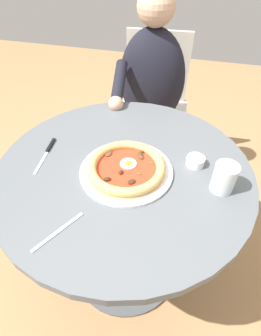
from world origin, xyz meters
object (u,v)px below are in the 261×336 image
pizza_on_plate (126,168)px  water_glass (224,179)px  steak_knife (48,150)px  cafe_chair_diner (154,97)px  fork_utensil (58,232)px  diner_person (150,114)px  dining_table (124,196)px  ramekin_capers (195,161)px

pizza_on_plate → water_glass: (-0.32, -0.01, 0.02)m
steak_knife → cafe_chair_diner: size_ratio=0.22×
pizza_on_plate → fork_utensil: size_ratio=2.06×
fork_utensil → diner_person: bearing=-93.2°
pizza_on_plate → steak_knife: size_ratio=1.61×
dining_table → ramekin_capers: size_ratio=14.19×
dining_table → water_glass: 0.39m
steak_knife → ramekin_capers: 0.55m
pizza_on_plate → fork_utensil: 0.31m
pizza_on_plate → ramekin_capers: size_ratio=5.00×
pizza_on_plate → cafe_chair_diner: size_ratio=0.35×
pizza_on_plate → steak_knife: pizza_on_plate is taller
pizza_on_plate → diner_person: diner_person is taller
pizza_on_plate → diner_person: (0.06, -0.71, -0.23)m
pizza_on_plate → ramekin_capers: (-0.22, -0.10, -0.00)m
pizza_on_plate → dining_table: bearing=-55.9°
water_glass → dining_table: bearing=-3.3°
water_glass → ramekin_capers: 0.13m
pizza_on_plate → water_glass: bearing=-178.9°
fork_utensil → steak_knife: bearing=-57.6°
water_glass → diner_person: diner_person is taller
pizza_on_plate → cafe_chair_diner: cafe_chair_diner is taller
dining_table → diner_person: (0.04, -0.69, -0.05)m
dining_table → diner_person: diner_person is taller
water_glass → cafe_chair_diner: 0.97m
pizza_on_plate → cafe_chair_diner: bearing=-85.4°
pizza_on_plate → cafe_chair_diner: (0.07, -0.86, -0.19)m
dining_table → ramekin_capers: 0.31m
fork_utensil → cafe_chair_diner: cafe_chair_diner is taller
dining_table → cafe_chair_diner: (0.05, -0.84, -0.01)m
fork_utensil → ramekin_capers: bearing=-131.9°
pizza_on_plate → ramekin_capers: pizza_on_plate is taller
water_glass → diner_person: (0.38, -0.71, -0.25)m
ramekin_capers → cafe_chair_diner: (0.29, -0.76, -0.19)m
dining_table → diner_person: 0.69m
fork_utensil → diner_person: 1.02m
water_glass → steak_knife: (0.63, -0.03, -0.04)m
dining_table → fork_utensil: 0.36m
water_glass → cafe_chair_diner: cafe_chair_diner is taller
water_glass → ramekin_capers: bearing=-45.5°
dining_table → pizza_on_plate: size_ratio=2.84×
steak_knife → cafe_chair_diner: 0.89m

